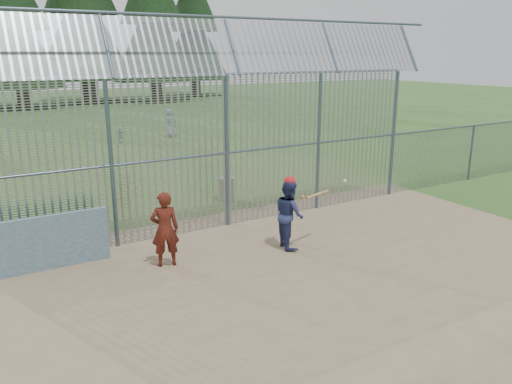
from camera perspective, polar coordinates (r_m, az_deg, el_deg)
ground at (r=10.82m, az=5.46°, el=-9.12°), size 120.00×120.00×0.00m
dirt_infield at (r=10.46m, az=7.09°, el=-10.03°), size 14.00×10.00×0.02m
dugout_wall at (r=11.55m, az=-22.59°, el=-5.34°), size 2.50×0.12×1.20m
batter at (r=11.82m, az=3.81°, el=-2.53°), size 0.77×0.90×1.64m
onlooker at (r=10.94m, az=-10.38°, el=-4.20°), size 0.68×0.53×1.67m
bg_kid_standing at (r=28.13m, az=-9.71°, el=7.79°), size 0.90×0.74×1.60m
bg_kid_seated at (r=27.08m, az=-15.24°, el=6.30°), size 0.46×0.20×0.78m
batting_gear at (r=11.69m, az=4.65°, el=0.92°), size 1.88×0.43×0.56m
trash_can at (r=15.79m, az=-3.48°, el=0.40°), size 0.56×0.56×0.82m
backstop_fence at (r=13.85m, az=3.46°, el=6.63°), size 20.09×0.81×5.30m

